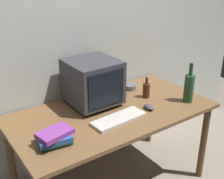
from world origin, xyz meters
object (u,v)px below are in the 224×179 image
object	(u,v)px
crt_monitor	(93,82)
bottle_tall	(189,87)
keyboard	(119,119)
cd_spindle	(130,87)
book_stack	(55,137)
computer_mouse	(149,107)
bottle_short	(146,90)

from	to	relation	value
crt_monitor	bottle_tall	bearing A→B (deg)	-31.41
keyboard	cd_spindle	distance (m)	0.58
book_stack	cd_spindle	world-z (taller)	book_stack
bottle_tall	computer_mouse	bearing A→B (deg)	167.86
crt_monitor	computer_mouse	bearing A→B (deg)	-46.97
crt_monitor	bottle_short	distance (m)	0.48
computer_mouse	cd_spindle	size ratio (longest dim) A/B	0.83
crt_monitor	cd_spindle	world-z (taller)	crt_monitor
crt_monitor	book_stack	xyz separation A→B (m)	(-0.50, -0.34, -0.14)
bottle_short	book_stack	size ratio (longest dim) A/B	0.77
crt_monitor	computer_mouse	size ratio (longest dim) A/B	3.93
computer_mouse	cd_spindle	world-z (taller)	cd_spindle
crt_monitor	computer_mouse	distance (m)	0.48
bottle_tall	book_stack	size ratio (longest dim) A/B	1.41
keyboard	crt_monitor	bearing A→B (deg)	88.23
bottle_tall	cd_spindle	bearing A→B (deg)	116.46
bottle_tall	keyboard	bearing A→B (deg)	173.92
computer_mouse	bottle_tall	xyz separation A→B (m)	(0.36, -0.08, 0.11)
computer_mouse	book_stack	bearing A→B (deg)	-178.31
computer_mouse	book_stack	distance (m)	0.81
bottle_tall	cd_spindle	world-z (taller)	bottle_tall
keyboard	computer_mouse	size ratio (longest dim) A/B	4.20
computer_mouse	bottle_tall	size ratio (longest dim) A/B	0.30
bottle_tall	book_stack	world-z (taller)	bottle_tall
keyboard	bottle_tall	bearing A→B (deg)	-9.65
keyboard	book_stack	size ratio (longest dim) A/B	1.75
crt_monitor	book_stack	world-z (taller)	crt_monitor
bottle_short	crt_monitor	bearing A→B (deg)	161.08
crt_monitor	bottle_tall	world-z (taller)	crt_monitor
crt_monitor	computer_mouse	xyz separation A→B (m)	(0.31, -0.33, -0.17)
keyboard	bottle_short	distance (m)	0.47
computer_mouse	crt_monitor	bearing A→B (deg)	133.67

